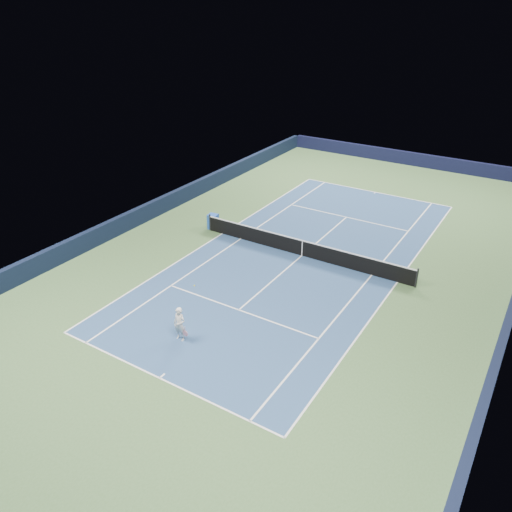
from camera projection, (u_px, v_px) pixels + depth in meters
The scene contains 18 objects.
ground at pixel (302, 256), 28.05m from camera, with size 40.00×40.00×0.00m, color #3D5D32.
wall_far at pixel (409, 158), 42.66m from camera, with size 22.00×0.35×1.10m, color black.
wall_left at pixel (156, 208), 32.86m from camera, with size 0.35×40.00×1.10m, color black.
court_surface at pixel (302, 256), 28.05m from camera, with size 10.97×23.77×0.01m, color navy.
baseline_far at pixel (376, 192), 36.96m from camera, with size 10.97×0.08×0.00m, color white.
baseline_near at pixel (160, 378), 19.14m from camera, with size 10.97×0.08×0.00m, color white.
sideline_doubles_right at pixel (397, 282), 25.48m from camera, with size 0.08×23.77×0.00m, color white.
sideline_doubles_left at pixel (222, 234), 30.62m from camera, with size 0.08×23.77×0.00m, color white.
sideline_singles_right at pixel (372, 275), 26.12m from camera, with size 0.08×23.77×0.00m, color white.
sideline_singles_left at pixel (241, 239), 29.97m from camera, with size 0.08×23.77×0.00m, color white.
service_line_far at pixel (346, 217), 32.85m from camera, with size 8.23×0.08×0.00m, color white.
service_line_near at pixel (239, 310), 23.25m from camera, with size 8.23×0.08×0.00m, color white.
center_service_line at pixel (302, 256), 28.05m from camera, with size 0.08×12.80×0.00m, color white.
center_mark_far at pixel (375, 193), 36.85m from camera, with size 0.08×0.30×0.00m, color white.
center_mark_near at pixel (162, 376), 19.25m from camera, with size 0.08×0.30×0.00m, color white.
tennis_net at pixel (302, 248), 27.82m from camera, with size 12.90×0.10×1.07m.
sponsor_cube at pixel (213, 222), 31.06m from camera, with size 0.64×0.60×0.95m.
tennis_player at pixel (180, 324), 20.93m from camera, with size 0.74×1.22×2.22m.
Camera 1 is at (10.94, -22.41, 13.11)m, focal length 35.00 mm.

